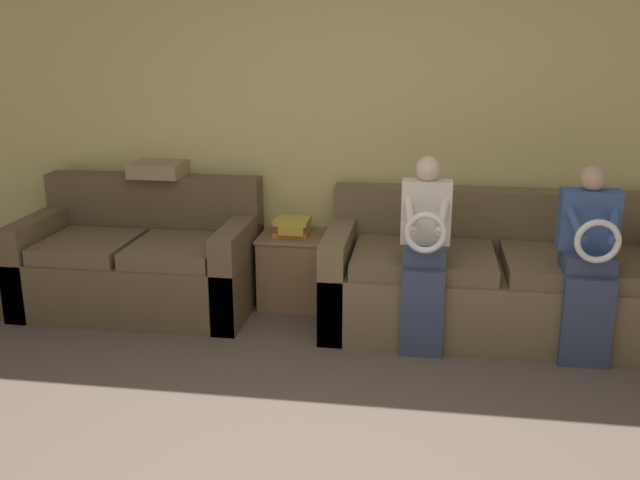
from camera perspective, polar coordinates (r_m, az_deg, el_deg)
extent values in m
cube|color=#DBCC7F|center=(5.11, 2.95, 9.33)|extent=(6.80, 0.06, 2.55)
cube|color=brown|center=(4.83, 13.84, -4.50)|extent=(2.23, 0.95, 0.43)
cube|color=brown|center=(5.06, 13.82, 1.56)|extent=(2.23, 0.20, 0.43)
cube|color=brown|center=(4.80, 1.55, -2.78)|extent=(0.16, 0.95, 0.65)
cube|color=brown|center=(4.63, 8.28, -1.57)|extent=(0.90, 0.71, 0.11)
cube|color=brown|center=(4.73, 19.93, -2.02)|extent=(0.90, 0.71, 0.11)
cube|color=brown|center=(5.22, -14.15, -3.09)|extent=(1.60, 0.89, 0.41)
cube|color=brown|center=(5.40, -13.09, 2.56)|extent=(1.60, 0.20, 0.48)
cube|color=brown|center=(5.49, -21.18, -1.42)|extent=(0.16, 0.89, 0.65)
cube|color=brown|center=(4.95, -6.53, -2.27)|extent=(0.16, 0.89, 0.65)
cube|color=brown|center=(5.18, -18.03, -0.51)|extent=(0.60, 0.65, 0.11)
cube|color=brown|center=(4.94, -11.36, -0.85)|extent=(0.60, 0.65, 0.11)
cube|color=#384260|center=(4.35, 8.16, -5.79)|extent=(0.25, 0.10, 0.54)
cube|color=#384260|center=(4.37, 8.36, -1.14)|extent=(0.25, 0.28, 0.11)
cube|color=silver|center=(4.37, 8.50, 2.25)|extent=(0.30, 0.14, 0.39)
sphere|color=beige|center=(4.31, 8.64, 5.65)|extent=(0.15, 0.15, 0.15)
torus|color=white|center=(4.12, 8.44, 0.57)|extent=(0.25, 0.04, 0.25)
cylinder|color=silver|center=(4.23, 7.17, 2.26)|extent=(0.11, 0.31, 0.22)
cylinder|color=silver|center=(4.23, 9.84, 2.14)|extent=(0.11, 0.31, 0.22)
cube|color=#384260|center=(4.45, 20.51, -6.16)|extent=(0.29, 0.10, 0.54)
cube|color=#384260|center=(4.47, 20.57, -1.62)|extent=(0.29, 0.28, 0.11)
cube|color=#3D5693|center=(4.48, 20.69, 1.52)|extent=(0.34, 0.14, 0.36)
sphere|color=tan|center=(4.42, 21.01, 4.64)|extent=(0.15, 0.15, 0.15)
torus|color=white|center=(4.24, 21.33, -0.10)|extent=(0.25, 0.04, 0.25)
cylinder|color=#3D5693|center=(4.32, 19.66, 1.49)|extent=(0.12, 0.31, 0.21)
cylinder|color=#3D5693|center=(4.37, 22.47, 1.35)|extent=(0.12, 0.31, 0.21)
cube|color=olive|center=(5.12, -2.04, -2.36)|extent=(0.46, 0.44, 0.51)
cube|color=#9A724A|center=(5.04, -2.06, 0.33)|extent=(0.48, 0.46, 0.02)
cube|color=orange|center=(5.04, -2.24, 0.58)|extent=(0.24, 0.23, 0.03)
cube|color=gold|center=(5.03, -2.05, 1.10)|extent=(0.18, 0.31, 0.06)
cube|color=gold|center=(5.00, -2.23, 1.54)|extent=(0.24, 0.22, 0.03)
cube|color=#A38460|center=(5.32, -12.72, 5.59)|extent=(0.37, 0.37, 0.10)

